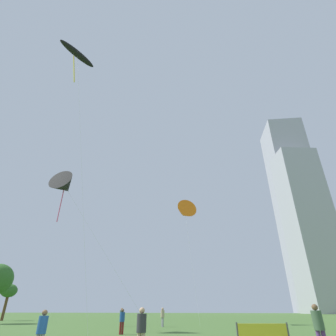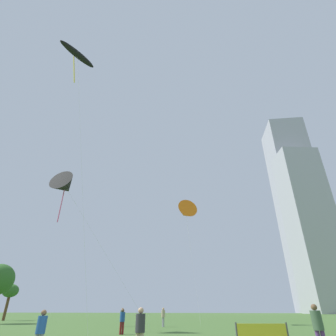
# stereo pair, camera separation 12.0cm
# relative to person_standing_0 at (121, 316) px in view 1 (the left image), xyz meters

# --- Properties ---
(person_standing_0) EXTENTS (0.40, 0.40, 1.78)m
(person_standing_0) POSITION_rel_person_standing_0_xyz_m (0.00, 0.00, 0.00)
(person_standing_0) COLOR tan
(person_standing_0) RESTS_ON ground
(person_standing_1) EXTENTS (0.37, 0.37, 1.68)m
(person_standing_1) POSITION_rel_person_standing_0_xyz_m (3.29, -9.90, -0.06)
(person_standing_1) COLOR maroon
(person_standing_1) RESTS_ON ground
(person_standing_2) EXTENTS (0.41, 0.41, 1.85)m
(person_standing_2) POSITION_rel_person_standing_0_xyz_m (14.47, -18.61, 0.04)
(person_standing_2) COLOR #593372
(person_standing_2) RESTS_ON ground
(person_standing_3) EXTENTS (0.36, 0.36, 1.64)m
(person_standing_3) POSITION_rel_person_standing_0_xyz_m (3.49, -20.75, -0.09)
(person_standing_3) COLOR gray
(person_standing_3) RESTS_ON ground
(person_standing_4) EXTENTS (0.40, 0.40, 1.80)m
(person_standing_4) POSITION_rel_person_standing_0_xyz_m (4.59, -0.02, 0.01)
(person_standing_4) COLOR gray
(person_standing_4) RESTS_ON ground
(person_standing_5) EXTENTS (0.38, 0.38, 1.72)m
(person_standing_5) POSITION_rel_person_standing_0_xyz_m (7.38, -20.09, -0.04)
(person_standing_5) COLOR tan
(person_standing_5) RESTS_ON ground
(kite_flying_0) EXTENTS (5.61, 3.74, 25.60)m
(kite_flying_0) POSITION_rel_person_standing_0_xyz_m (-1.88, -15.03, 23.91)
(kite_flying_0) COLOR silver
(kite_flying_0) RESTS_ON ground
(kite_flying_3) EXTENTS (10.79, 4.59, 15.25)m
(kite_flying_3) POSITION_rel_person_standing_0_xyz_m (-5.13, -7.53, 12.64)
(kite_flying_3) COLOR silver
(kite_flying_3) RESTS_ON ground
(kite_flying_4) EXTENTS (3.84, 4.26, 16.24)m
(kite_flying_4) POSITION_rel_person_standing_0_xyz_m (6.73, 6.15, 13.52)
(kite_flying_4) COLOR silver
(kite_flying_4) RESTS_ON ground
(park_tree_0) EXTENTS (2.60, 2.60, 5.48)m
(park_tree_0) POSITION_rel_person_standing_0_xyz_m (-24.25, 12.61, 3.28)
(park_tree_0) COLOR brown
(park_tree_0) RESTS_ON ground
(distant_highrise_0) EXTENTS (20.85, 18.46, 72.94)m
(distant_highrise_0) POSITION_rel_person_standing_0_xyz_m (55.04, 96.63, 35.44)
(distant_highrise_0) COLOR #A8A8AD
(distant_highrise_0) RESTS_ON ground
(distant_highrise_1) EXTENTS (20.56, 23.27, 101.13)m
(distant_highrise_1) POSITION_rel_person_standing_0_xyz_m (57.45, 113.48, 49.53)
(distant_highrise_1) COLOR #A8A8AD
(distant_highrise_1) RESTS_ON ground
(event_banner) EXTENTS (2.36, 0.45, 1.12)m
(event_banner) POSITION_rel_person_standing_0_xyz_m (12.38, -17.34, -0.43)
(event_banner) COLOR #4C4C4C
(event_banner) RESTS_ON ground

